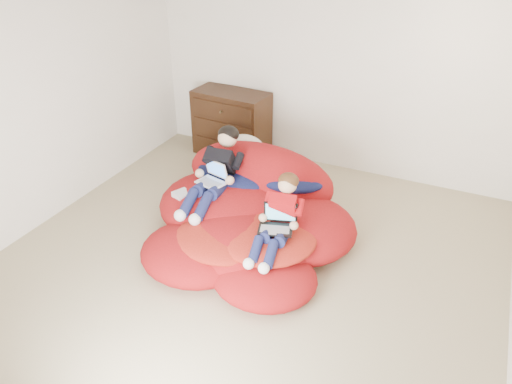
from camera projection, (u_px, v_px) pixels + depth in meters
name	position (u px, v px, depth m)	size (l,w,h in m)	color
room_shell	(248.00, 244.00, 5.11)	(5.10, 5.10, 2.77)	tan
dresser	(231.00, 124.00, 7.21)	(1.10, 0.63, 0.95)	#311C0D
beanbag_pile	(248.00, 215.00, 5.52)	(2.33, 2.27, 0.88)	#A81315
cream_pillow	(246.00, 147.00, 6.19)	(0.49, 0.31, 0.31)	beige
older_boy	(217.00, 168.00, 5.55)	(0.35, 1.13, 0.73)	black
younger_boy	(279.00, 215.00, 4.86)	(0.32, 0.90, 0.66)	red
laptop_white	(213.00, 176.00, 5.52)	(0.35, 0.34, 0.22)	silver
laptop_black	(278.00, 222.00, 4.86)	(0.39, 0.36, 0.25)	black
power_adapter	(182.00, 195.00, 5.58)	(0.18, 0.18, 0.07)	silver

